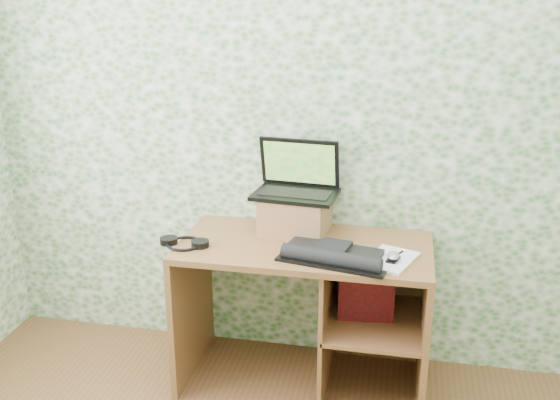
% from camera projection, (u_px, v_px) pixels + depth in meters
% --- Properties ---
extents(wall_back, '(3.50, 0.00, 3.50)m').
position_uv_depth(wall_back, '(316.00, 118.00, 3.08)').
color(wall_back, white).
rests_on(wall_back, ground).
extents(desk, '(1.20, 0.60, 0.75)m').
position_uv_depth(desk, '(321.00, 294.00, 3.07)').
color(desk, brown).
rests_on(desk, floor).
extents(riser, '(0.34, 0.29, 0.19)m').
position_uv_depth(riser, '(295.00, 215.00, 3.09)').
color(riser, olive).
rests_on(riser, desk).
extents(laptop, '(0.43, 0.32, 0.27)m').
position_uv_depth(laptop, '(297.00, 182.00, 3.08)').
color(laptop, black).
rests_on(laptop, riser).
extents(keyboard, '(0.50, 0.34, 0.07)m').
position_uv_depth(keyboard, '(332.00, 255.00, 2.80)').
color(keyboard, black).
rests_on(keyboard, desk).
extents(headphones, '(0.24, 0.18, 0.03)m').
position_uv_depth(headphones, '(184.00, 243.00, 2.96)').
color(headphones, black).
rests_on(headphones, desk).
extents(notepad, '(0.27, 0.32, 0.01)m').
position_uv_depth(notepad, '(390.00, 259.00, 2.79)').
color(notepad, white).
rests_on(notepad, desk).
extents(mouse, '(0.08, 0.10, 0.03)m').
position_uv_depth(mouse, '(393.00, 257.00, 2.76)').
color(mouse, '#B3B3B5').
rests_on(mouse, notepad).
extents(pen, '(0.07, 0.12, 0.01)m').
position_uv_depth(pen, '(395.00, 256.00, 2.81)').
color(pen, black).
rests_on(pen, notepad).
extents(red_box, '(0.27, 0.12, 0.32)m').
position_uv_depth(red_box, '(366.00, 288.00, 2.98)').
color(red_box, maroon).
rests_on(red_box, desk).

